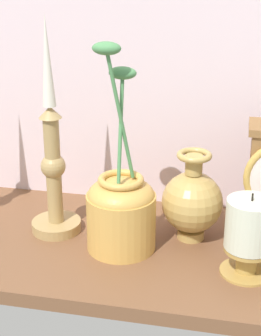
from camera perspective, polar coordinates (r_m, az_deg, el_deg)
ground_plane at (r=96.08cm, az=-3.10°, el=-8.19°), size 100.00×36.00×2.40cm
back_wall at (r=102.05cm, az=-0.75°, el=13.80°), size 120.00×2.00×65.00cm
candlestick_tall_center at (r=94.27cm, az=-8.15°, el=0.10°), size 8.83×8.83×38.05cm
brass_vase_bulbous at (r=93.42cm, az=6.52°, el=-3.47°), size 10.57×10.57×16.00cm
brass_vase_jar at (r=89.82cm, az=-1.01°, el=-4.23°), size 11.63×11.63×34.70cm
pillar_candle_near_clock at (r=84.83cm, az=12.40°, el=-6.71°), size 8.17×8.17×13.68cm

